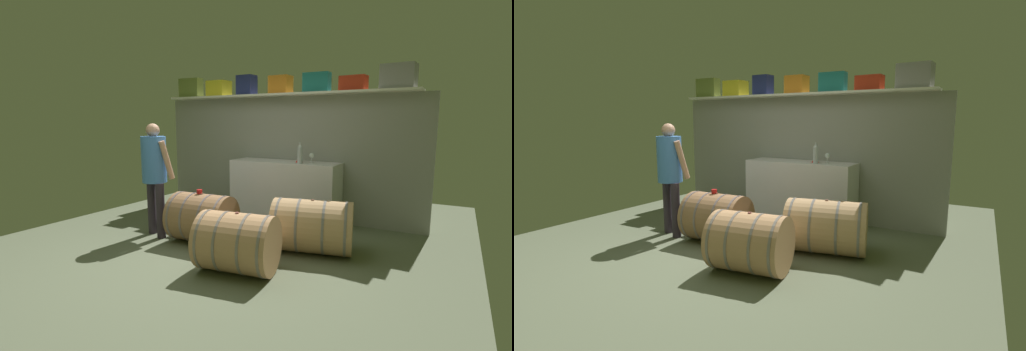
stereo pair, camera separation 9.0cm
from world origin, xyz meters
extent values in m
cube|color=#626A51|center=(0.00, 0.55, -0.01)|extent=(5.74, 7.63, 0.02)
cube|color=gray|center=(0.00, 2.22, 0.98)|extent=(4.54, 0.10, 1.97)
cube|color=silver|center=(0.00, 2.07, 1.98)|extent=(4.18, 0.40, 0.03)
cube|color=olive|center=(-1.79, 2.07, 2.17)|extent=(0.42, 0.22, 0.34)
cube|color=yellow|center=(-1.17, 2.07, 2.13)|extent=(0.37, 0.30, 0.26)
cube|color=navy|center=(-0.60, 2.07, 2.16)|extent=(0.29, 0.24, 0.32)
cube|color=orange|center=(0.02, 2.07, 2.14)|extent=(0.33, 0.26, 0.28)
cube|color=#1C7377|center=(0.62, 2.07, 2.14)|extent=(0.40, 0.20, 0.29)
cube|color=red|center=(1.17, 2.07, 2.11)|extent=(0.38, 0.24, 0.21)
cube|color=gray|center=(1.77, 2.07, 2.16)|extent=(0.46, 0.32, 0.33)
cube|color=white|center=(0.19, 1.89, 0.48)|extent=(1.71, 0.53, 0.95)
cylinder|color=#B4BAC0|center=(0.50, 1.75, 1.06)|extent=(0.08, 0.08, 0.22)
sphere|color=#B4BAC0|center=(0.50, 1.75, 1.19)|extent=(0.07, 0.07, 0.07)
cylinder|color=#B4BAC0|center=(0.50, 1.75, 1.23)|extent=(0.03, 0.03, 0.07)
cylinder|color=white|center=(0.64, 1.87, 0.95)|extent=(0.07, 0.07, 0.00)
cylinder|color=white|center=(0.64, 1.87, 1.00)|extent=(0.01, 0.01, 0.08)
sphere|color=white|center=(0.64, 1.87, 1.07)|extent=(0.08, 0.08, 0.08)
sphere|color=maroon|center=(0.64, 1.87, 1.05)|extent=(0.05, 0.05, 0.05)
cone|color=red|center=(0.44, 1.87, 1.00)|extent=(0.11, 0.11, 0.10)
cylinder|color=#996D49|center=(-0.31, 0.44, 0.32)|extent=(0.83, 0.68, 0.63)
cylinder|color=slate|center=(-0.64, 0.42, 0.32)|extent=(0.07, 0.65, 0.65)
cylinder|color=slate|center=(-0.43, 0.43, 0.32)|extent=(0.07, 0.65, 0.65)
cylinder|color=slate|center=(-0.18, 0.45, 0.32)|extent=(0.07, 0.65, 0.65)
cylinder|color=slate|center=(0.02, 0.46, 0.32)|extent=(0.07, 0.65, 0.65)
cylinder|color=brown|center=(-0.31, 0.44, 0.65)|extent=(0.04, 0.04, 0.01)
cylinder|color=tan|center=(1.07, 0.79, 0.32)|extent=(1.06, 0.83, 0.64)
cylinder|color=slate|center=(0.69, 0.70, 0.32)|extent=(0.17, 0.64, 0.65)
cylinder|color=slate|center=(0.93, 0.76, 0.32)|extent=(0.17, 0.64, 0.65)
cylinder|color=slate|center=(1.22, 0.83, 0.32)|extent=(0.17, 0.64, 0.65)
cylinder|color=slate|center=(1.46, 0.88, 0.32)|extent=(0.17, 0.64, 0.65)
cylinder|color=brown|center=(1.07, 0.79, 0.65)|extent=(0.04, 0.04, 0.01)
cylinder|color=tan|center=(0.60, -0.13, 0.32)|extent=(0.88, 0.74, 0.63)
cylinder|color=gray|center=(0.27, -0.18, 0.32)|extent=(0.12, 0.63, 0.64)
cylinder|color=gray|center=(0.47, -0.15, 0.32)|extent=(0.12, 0.63, 0.64)
cylinder|color=gray|center=(0.72, -0.11, 0.32)|extent=(0.12, 0.63, 0.64)
cylinder|color=gray|center=(0.93, -0.08, 0.32)|extent=(0.12, 0.63, 0.64)
cylinder|color=brown|center=(0.60, -0.13, 0.64)|extent=(0.04, 0.04, 0.01)
cylinder|color=red|center=(-0.35, 0.44, 0.67)|extent=(0.07, 0.07, 0.05)
cylinder|color=#352B38|center=(-0.90, 0.29, 0.38)|extent=(0.11, 0.11, 0.75)
cylinder|color=#352B38|center=(-1.16, 0.39, 0.38)|extent=(0.11, 0.11, 0.75)
cylinder|color=#467FD0|center=(-1.03, 0.34, 1.06)|extent=(0.33, 0.33, 0.62)
sphere|color=tan|center=(-1.03, 0.34, 1.45)|extent=(0.18, 0.18, 0.18)
cylinder|color=tan|center=(-0.82, 0.36, 1.06)|extent=(0.15, 0.22, 0.53)
cylinder|color=tan|center=(-1.17, 0.49, 1.06)|extent=(0.13, 0.18, 0.53)
camera|label=1|loc=(2.53, -3.14, 1.57)|focal=25.04mm
camera|label=2|loc=(2.61, -3.09, 1.57)|focal=25.04mm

